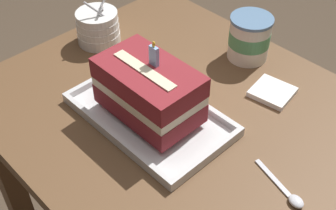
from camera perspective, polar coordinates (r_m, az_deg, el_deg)
The scene contains 7 objects.
dining_table at distance 1.12m, azimuth 2.12°, elevation -5.69°, with size 0.94×0.75×0.77m.
foil_tray at distance 1.01m, azimuth -2.35°, elevation -1.36°, with size 0.37×0.22×0.02m.
birthday_cake at distance 0.96m, azimuth -2.47°, elevation 1.94°, with size 0.23×0.14×0.18m.
bowl_stack at distance 1.25m, azimuth -8.93°, elevation 9.77°, with size 0.12×0.12×0.14m.
ice_cream_tub at distance 1.18m, azimuth 10.35°, elevation 8.47°, with size 0.11×0.11×0.12m.
serving_spoon_near_tray at distance 0.90m, azimuth 15.36°, elevation -11.10°, with size 0.14×0.05×0.01m.
napkin_pile at distance 1.10m, azimuth 13.18°, elevation 1.63°, with size 0.11×0.10×0.01m.
Camera 1 is at (0.51, -0.55, 1.47)m, focal length 47.75 mm.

